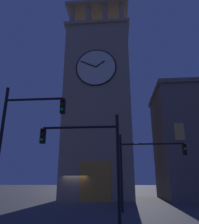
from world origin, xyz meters
TOP-DOWN VIEW (x-y plane):
  - ground_plane at (0.00, 0.00)m, footprint 200.00×200.00m
  - clocktower at (-2.09, -3.51)m, footprint 8.57×8.91m
  - traffic_signal_near at (-6.27, 7.89)m, footprint 4.63×0.41m
  - traffic_signal_mid at (0.39, 13.38)m, footprint 3.23×0.41m
  - traffic_signal_far at (-3.09, 12.87)m, footprint 4.00×0.41m

SIDE VIEW (x-z plane):
  - ground_plane at x=0.00m, z-range 0.00..0.00m
  - traffic_signal_far at x=-3.09m, z-range 0.82..6.01m
  - traffic_signal_near at x=-6.27m, z-range 0.82..6.02m
  - traffic_signal_mid at x=0.39m, z-range 0.91..7.60m
  - clocktower at x=-2.09m, z-range -2.63..25.35m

